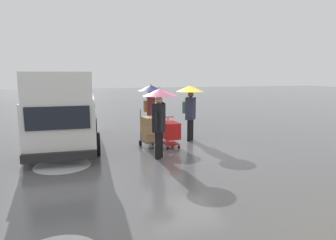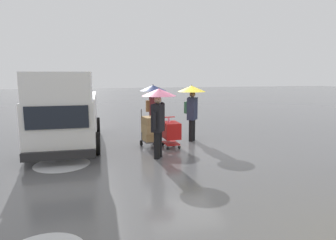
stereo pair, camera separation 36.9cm
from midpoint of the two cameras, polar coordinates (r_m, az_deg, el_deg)
name	(u,v)px [view 1 (the left image)]	position (r m, az deg, el deg)	size (l,w,h in m)	color
ground_plane	(183,146)	(10.35, 1.97, -5.20)	(90.00, 90.00, 0.00)	#5B5B5E
slush_patch_under_van	(63,165)	(8.82, -21.09, -8.32)	(1.55, 1.55, 0.01)	silver
cargo_van_parked_right	(65,114)	(10.71, -20.50, 1.14)	(2.23, 5.35, 2.60)	white
shopping_cart_vendor	(170,131)	(10.16, -0.61, -2.18)	(0.60, 0.85, 1.04)	red
hand_dolly_boxes	(149,129)	(10.14, -4.69, -1.79)	(0.61, 0.77, 1.32)	#515156
pedestrian_pink_side	(159,106)	(8.73, -2.90, 2.72)	(1.04, 1.04, 2.15)	black
pedestrian_black_side	(151,99)	(11.54, -4.33, 4.16)	(1.04, 1.04, 2.15)	black
pedestrian_white_side	(190,100)	(11.00, 3.37, 3.93)	(1.04, 1.04, 2.15)	black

